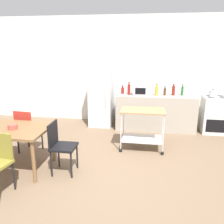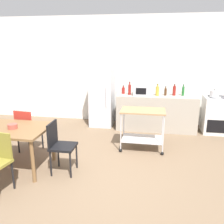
# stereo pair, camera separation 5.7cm
# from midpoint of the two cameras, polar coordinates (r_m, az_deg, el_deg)

# --- Properties ---
(ground_plane) EXTENTS (12.00, 12.00, 0.00)m
(ground_plane) POSITION_cam_midpoint_polar(r_m,az_deg,el_deg) (4.11, -2.98, -15.34)
(ground_plane) COLOR brown
(back_wall) EXTENTS (8.40, 0.12, 2.90)m
(back_wall) POSITION_cam_midpoint_polar(r_m,az_deg,el_deg) (6.73, 2.62, 9.87)
(back_wall) COLOR silver
(back_wall) RESTS_ON ground_plane
(kitchen_counter) EXTENTS (2.00, 0.64, 0.90)m
(kitchen_counter) POSITION_cam_midpoint_polar(r_m,az_deg,el_deg) (6.27, 10.06, -0.06)
(kitchen_counter) COLOR #A89E8E
(kitchen_counter) RESTS_ON ground_plane
(dining_table) EXTENTS (1.50, 0.90, 0.75)m
(dining_table) POSITION_cam_midpoint_polar(r_m,az_deg,el_deg) (4.54, -24.43, -4.38)
(dining_table) COLOR brown
(dining_table) RESTS_ON ground_plane
(chair_red) EXTENTS (0.44, 0.44, 0.89)m
(chair_red) POSITION_cam_midpoint_polar(r_m,az_deg,el_deg) (5.10, -19.88, -3.63)
(chair_red) COLOR #B72D23
(chair_red) RESTS_ON ground_plane
(chair_black) EXTENTS (0.41, 0.41, 0.89)m
(chair_black) POSITION_cam_midpoint_polar(r_m,az_deg,el_deg) (4.15, -12.67, -7.44)
(chair_black) COLOR black
(chair_black) RESTS_ON ground_plane
(stove_oven) EXTENTS (0.60, 0.61, 0.92)m
(stove_oven) POSITION_cam_midpoint_polar(r_m,az_deg,el_deg) (6.49, 22.96, -0.55)
(stove_oven) COLOR white
(stove_oven) RESTS_ON ground_plane
(refrigerator) EXTENTS (0.60, 0.63, 1.55)m
(refrigerator) POSITION_cam_midpoint_polar(r_m,az_deg,el_deg) (6.43, -2.85, 3.52)
(refrigerator) COLOR silver
(refrigerator) RESTS_ON ground_plane
(kitchen_cart) EXTENTS (0.91, 0.57, 0.85)m
(kitchen_cart) POSITION_cam_midpoint_polar(r_m,az_deg,el_deg) (4.99, 6.97, -2.55)
(kitchen_cart) COLOR #A37A51
(kitchen_cart) RESTS_ON ground_plane
(bottle_vinegar) EXTENTS (0.08, 0.08, 0.21)m
(bottle_vinegar) POSITION_cam_midpoint_polar(r_m,az_deg,el_deg) (6.27, 2.29, 5.18)
(bottle_vinegar) COLOR maroon
(bottle_vinegar) RESTS_ON kitchen_counter
(bottle_wine) EXTENTS (0.07, 0.07, 0.33)m
(bottle_wine) POSITION_cam_midpoint_polar(r_m,az_deg,el_deg) (6.14, 3.79, 5.43)
(bottle_wine) COLOR maroon
(bottle_wine) RESTS_ON kitchen_counter
(microwave) EXTENTS (0.46, 0.35, 0.26)m
(microwave) POSITION_cam_midpoint_polar(r_m,az_deg,el_deg) (6.12, 6.96, 5.24)
(microwave) COLOR silver
(microwave) RESTS_ON kitchen_counter
(bottle_sparkling_water) EXTENTS (0.08, 0.08, 0.30)m
(bottle_sparkling_water) POSITION_cam_midpoint_polar(r_m,az_deg,el_deg) (6.09, 10.33, 5.00)
(bottle_sparkling_water) COLOR gold
(bottle_sparkling_water) RESTS_ON kitchen_counter
(bottle_olive_oil) EXTENTS (0.06, 0.06, 0.23)m
(bottle_olive_oil) POSITION_cam_midpoint_polar(r_m,az_deg,el_deg) (6.19, 12.21, 4.79)
(bottle_olive_oil) COLOR #4C2D19
(bottle_olive_oil) RESTS_ON kitchen_counter
(bottle_soda) EXTENTS (0.08, 0.08, 0.29)m
(bottle_soda) POSITION_cam_midpoint_polar(r_m,az_deg,el_deg) (6.24, 14.18, 5.01)
(bottle_soda) COLOR maroon
(bottle_soda) RESTS_ON kitchen_counter
(bottle_sesame_oil) EXTENTS (0.06, 0.06, 0.28)m
(bottle_sesame_oil) POSITION_cam_midpoint_polar(r_m,az_deg,el_deg) (6.27, 16.15, 4.89)
(bottle_sesame_oil) COLOR #1E6628
(bottle_sesame_oil) RESTS_ON kitchen_counter
(fruit_bowl) EXTENTS (0.16, 0.16, 0.08)m
(fruit_bowl) POSITION_cam_midpoint_polar(r_m,az_deg,el_deg) (4.39, -22.94, -3.25)
(fruit_bowl) COLOR #B24C3F
(fruit_bowl) RESTS_ON dining_table
(kettle) EXTENTS (0.24, 0.17, 0.19)m
(kettle) POSITION_cam_midpoint_polar(r_m,az_deg,el_deg) (6.25, 22.63, 4.10)
(kettle) COLOR silver
(kettle) RESTS_ON stove_oven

